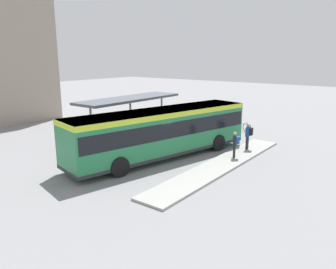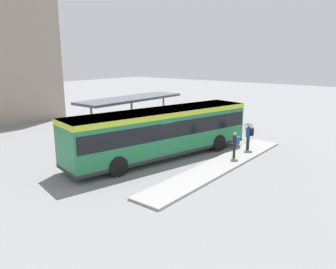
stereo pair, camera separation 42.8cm
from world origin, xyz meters
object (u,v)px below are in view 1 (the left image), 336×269
potted_planter_near_shelter (182,128)px  bicycle_red (231,126)px  bicycle_orange (241,126)px  city_bus (162,130)px  pedestrian_waiting (235,143)px  pedestrian_companion (248,134)px  bicycle_white (223,125)px  bicycle_yellow (216,124)px

potted_planter_near_shelter → bicycle_red: bearing=-27.6°
bicycle_red → potted_planter_near_shelter: 4.73m
bicycle_orange → potted_planter_near_shelter: 5.44m
city_bus → potted_planter_near_shelter: 6.07m
city_bus → bicycle_red: size_ratio=8.39×
pedestrian_waiting → city_bus: bearing=7.7°
pedestrian_companion → bicycle_white: 6.85m
city_bus → pedestrian_waiting: (2.41, -3.82, -0.73)m
bicycle_red → bicycle_orange: bearing=-150.1°
bicycle_yellow → potted_planter_near_shelter: (-4.39, 0.61, 0.32)m
pedestrian_companion → bicycle_orange: (5.35, 2.97, -0.74)m
city_bus → bicycle_red: city_bus is taller
bicycle_orange → bicycle_yellow: size_ratio=1.12×
bicycle_red → bicycle_white: (0.08, 0.79, 0.01)m
pedestrian_waiting → pedestrian_companion: bearing=-110.1°
bicycle_yellow → pedestrian_companion: bearing=137.0°
bicycle_white → bicycle_yellow: size_ratio=0.96×
city_bus → pedestrian_waiting: city_bus is taller
bicycle_white → bicycle_red: bearing=-12.9°
bicycle_red → potted_planter_near_shelter: size_ratio=1.19×
pedestrian_waiting → pedestrian_companion: 2.31m
bicycle_orange → potted_planter_near_shelter: (-4.55, 2.97, 0.28)m
city_bus → bicycle_orange: bearing=9.0°
bicycle_white → pedestrian_waiting: bearing=-64.2°
bicycle_red → bicycle_yellow: 1.59m
pedestrian_waiting → bicycle_yellow: 9.32m
city_bus → bicycle_yellow: (9.89, 1.69, -1.43)m
city_bus → pedestrian_waiting: 4.57m
bicycle_orange → bicycle_yellow: (-0.16, 2.37, -0.04)m
bicycle_red → potted_planter_near_shelter: (-4.18, 2.18, 0.33)m
pedestrian_companion → bicycle_red: bearing=-64.1°
bicycle_red → bicycle_white: size_ratio=0.99×
bicycle_yellow → bicycle_white: bearing=172.4°
city_bus → bicycle_orange: city_bus is taller
bicycle_white → potted_planter_near_shelter: size_ratio=1.21×
bicycle_red → bicycle_yellow: bicycle_yellow is taller
city_bus → bicycle_red: bearing=13.5°
pedestrian_waiting → bicycle_orange: size_ratio=0.90×
pedestrian_waiting → bicycle_red: size_ratio=1.06×
bicycle_yellow → bicycle_orange: bearing=-174.9°
bicycle_white → bicycle_yellow: bearing=164.3°
bicycle_red → bicycle_white: 0.79m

